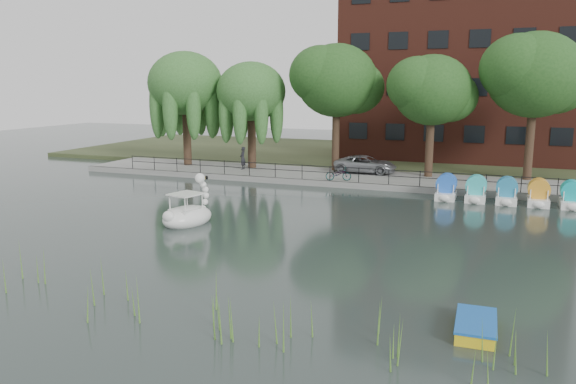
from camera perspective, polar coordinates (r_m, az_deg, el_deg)
The scene contains 18 objects.
ground_plane at distance 26.10m, azimuth -4.18°, elevation -4.28°, with size 120.00×120.00×0.00m, color #394543.
promenade at distance 40.79m, azimuth 5.38°, elevation 1.49°, with size 40.00×6.00×0.40m, color gray.
kerb at distance 38.00m, azimuth 4.18°, elevation 0.82°, with size 40.00×0.25×0.40m, color gray.
land_strip at distance 54.28m, azimuth 9.38°, elevation 3.70°, with size 60.00×22.00×0.36m, color #47512D.
railing at distance 38.03m, azimuth 4.29°, elevation 2.27°, with size 32.00×0.05×1.00m.
apartment_building at distance 52.95m, azimuth 17.32°, elevation 13.15°, with size 20.00×10.07×18.00m.
willow_left at distance 45.91m, azimuth -10.40°, elevation 10.77°, with size 5.88×5.88×9.01m.
willow_mid at distance 43.78m, azimuth -3.76°, elevation 10.11°, with size 5.32×5.32×8.15m.
broadleaf_center at distance 42.45m, azimuth 4.96°, elevation 11.17°, with size 6.00×6.00×9.25m.
broadleaf_right at distance 40.57m, azimuth 14.44°, elevation 9.94°, with size 5.40×5.40×8.32m.
broadleaf_far at distance 41.33m, azimuth 23.81°, elevation 10.78°, with size 6.30×6.30×9.71m.
minivan at distance 41.77m, azimuth 7.88°, elevation 2.94°, with size 5.21×2.39×1.45m, color gray.
bicycle at distance 38.15m, azimuth 5.14°, elevation 1.91°, with size 1.72×0.60×1.00m, color gray.
pedestrian at distance 43.22m, azimuth -4.62°, elevation 3.63°, with size 0.71×0.48×1.98m, color black.
swan_boat at distance 28.27m, azimuth -10.11°, elevation -2.13°, with size 2.47×3.23×2.43m.
pedal_boat_row at distance 35.04m, azimuth 24.10°, elevation -0.28°, with size 11.35×1.70×1.40m.
yellow_rowboat at distance 16.86m, azimuth 18.55°, elevation -12.75°, with size 1.14×2.16×0.39m.
reed_bank at distance 17.08m, azimuth -11.77°, elevation -10.67°, with size 24.00×2.40×1.20m.
Camera 1 is at (10.75, -22.79, 6.80)m, focal length 35.00 mm.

